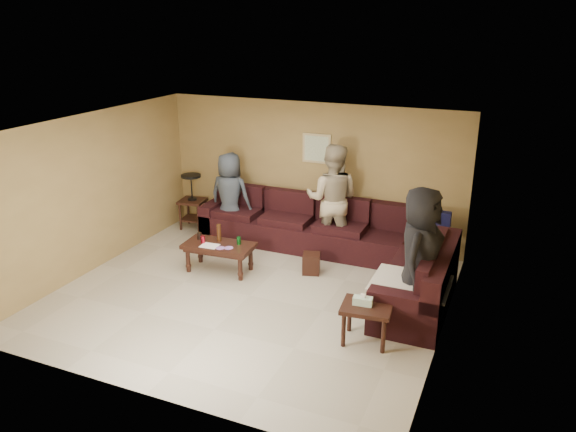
% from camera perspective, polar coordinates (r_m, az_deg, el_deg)
% --- Properties ---
extents(room, '(5.60, 5.50, 2.50)m').
position_cam_1_polar(room, '(7.73, -4.19, 2.92)').
color(room, '#AFA794').
rests_on(room, ground).
extents(sectional_sofa, '(4.65, 2.90, 0.97)m').
position_cam_1_polar(sectional_sofa, '(9.21, 4.87, -3.13)').
color(sectional_sofa, black).
rests_on(sectional_sofa, ground).
extents(coffee_table, '(1.15, 0.62, 0.75)m').
position_cam_1_polar(coffee_table, '(9.02, -7.04, -3.24)').
color(coffee_table, black).
rests_on(coffee_table, ground).
extents(end_table_left, '(0.53, 0.53, 1.06)m').
position_cam_1_polar(end_table_left, '(10.90, -9.69, 1.60)').
color(end_table_left, black).
rests_on(end_table_left, ground).
extents(side_table_right, '(0.66, 0.56, 0.65)m').
position_cam_1_polar(side_table_right, '(7.12, 7.94, -9.49)').
color(side_table_right, black).
rests_on(side_table_right, ground).
extents(waste_bin, '(0.34, 0.34, 0.32)m').
position_cam_1_polar(waste_bin, '(8.98, 2.38, -4.83)').
color(waste_bin, black).
rests_on(waste_bin, ground).
extents(wall_art, '(0.52, 0.04, 0.52)m').
position_cam_1_polar(wall_art, '(9.88, 2.93, 6.87)').
color(wall_art, tan).
rests_on(wall_art, ground).
extents(person_left, '(0.80, 0.54, 1.61)m').
position_cam_1_polar(person_left, '(10.22, -5.90, 2.02)').
color(person_left, '#343C48').
rests_on(person_left, ground).
extents(person_middle, '(1.02, 0.85, 1.91)m').
position_cam_1_polar(person_middle, '(9.54, 4.51, 1.71)').
color(person_middle, tan).
rests_on(person_middle, ground).
extents(person_right, '(0.68, 0.96, 1.87)m').
position_cam_1_polar(person_right, '(7.54, 13.22, -3.94)').
color(person_right, black).
rests_on(person_right, ground).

